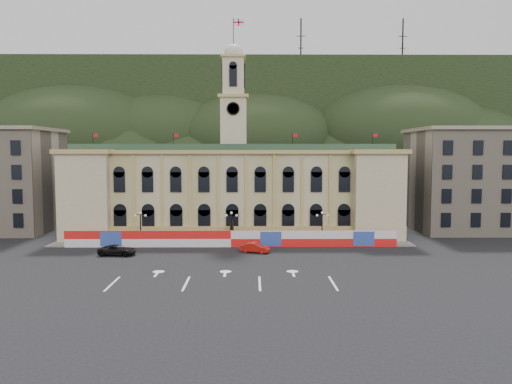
{
  "coord_description": "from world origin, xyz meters",
  "views": [
    {
      "loc": [
        3.16,
        -59.17,
        14.18
      ],
      "look_at": [
        3.8,
        18.0,
        8.08
      ],
      "focal_mm": 35.0,
      "sensor_mm": 36.0,
      "label": 1
    }
  ],
  "objects_px": {
    "statue": "(232,236)",
    "black_suv": "(117,250)",
    "lamp_center": "(231,225)",
    "red_sedan": "(255,248)"
  },
  "relations": [
    {
      "from": "lamp_center",
      "to": "red_sedan",
      "type": "distance_m",
      "value": 7.51
    },
    {
      "from": "statue",
      "to": "black_suv",
      "type": "distance_m",
      "value": 17.88
    },
    {
      "from": "statue",
      "to": "red_sedan",
      "type": "distance_m",
      "value": 8.02
    },
    {
      "from": "lamp_center",
      "to": "black_suv",
      "type": "xyz_separation_m",
      "value": [
        -15.49,
        -7.91,
        -2.36
      ]
    },
    {
      "from": "lamp_center",
      "to": "black_suv",
      "type": "distance_m",
      "value": 17.55
    },
    {
      "from": "lamp_center",
      "to": "black_suv",
      "type": "height_order",
      "value": "lamp_center"
    },
    {
      "from": "statue",
      "to": "black_suv",
      "type": "relative_size",
      "value": 0.7
    },
    {
      "from": "statue",
      "to": "black_suv",
      "type": "xyz_separation_m",
      "value": [
        -15.49,
        -8.91,
        -0.47
      ]
    },
    {
      "from": "red_sedan",
      "to": "black_suv",
      "type": "distance_m",
      "value": 19.19
    },
    {
      "from": "statue",
      "to": "lamp_center",
      "type": "bearing_deg",
      "value": -90.0
    }
  ]
}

